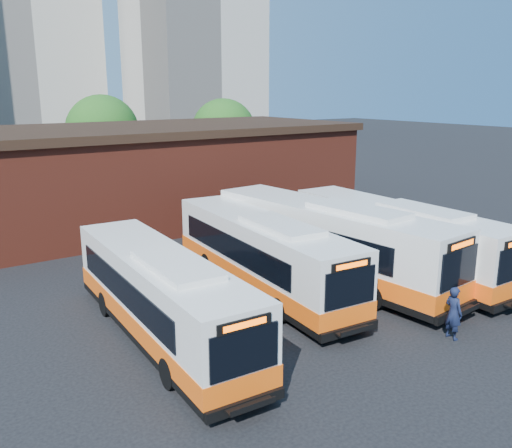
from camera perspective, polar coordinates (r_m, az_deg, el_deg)
ground at (r=22.69m, az=10.13°, el=-9.00°), size 220.00×220.00×0.00m
bus_west at (r=19.78m, az=-9.93°, el=-7.82°), size 3.13×12.25×3.31m
bus_midwest at (r=24.10m, az=0.66°, el=-3.45°), size 3.65×12.74×3.43m
bus_mideast at (r=25.67m, az=7.71°, el=-2.13°), size 3.97×13.95×3.75m
bus_east at (r=27.35m, az=14.55°, el=-1.70°), size 3.02×12.94×3.50m
transit_worker at (r=20.92m, az=20.06°, el=-8.78°), size 0.53×0.76×1.97m
depot_building at (r=38.10m, az=-11.42°, el=5.39°), size 28.60×12.60×6.40m
tree_mid at (r=51.61m, az=-15.83°, el=9.36°), size 6.56×6.56×8.36m
tree_east at (r=53.64m, az=-3.42°, el=9.75°), size 6.24×6.24×7.96m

